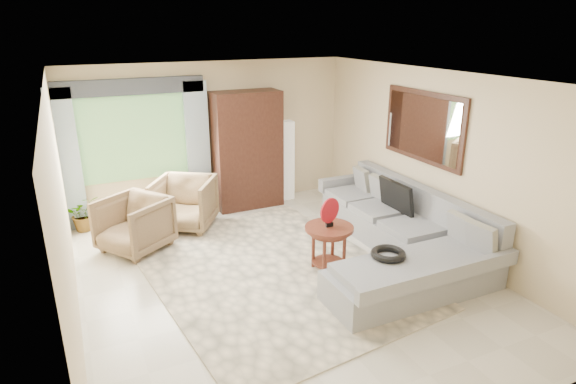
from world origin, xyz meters
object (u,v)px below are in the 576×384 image
coffee_table (329,248)px  armoire (247,150)px  sectional_sofa (400,238)px  tv_screen (396,196)px  floor_lamp (286,160)px  armchair_right (184,203)px  armchair_left (134,224)px  potted_plant (84,213)px

coffee_table → armoire: size_ratio=0.31×
sectional_sofa → tv_screen: tv_screen is taller
sectional_sofa → floor_lamp: floor_lamp is taller
sectional_sofa → coffee_table: bearing=176.8°
armchair_right → floor_lamp: (2.11, 0.59, 0.33)m
coffee_table → floor_lamp: size_ratio=0.44×
sectional_sofa → coffee_table: size_ratio=5.30×
armchair_left → armchair_right: armchair_right is taller
potted_plant → armoire: armoire is taller
armchair_left → armoire: armoire is taller
potted_plant → armchair_left: bearing=-60.3°
tv_screen → potted_plant: (-4.32, 2.46, -0.43)m
armchair_right → armoire: (1.31, 0.53, 0.63)m
sectional_sofa → armchair_left: bearing=151.6°
tv_screen → armoire: 2.85m
floor_lamp → tv_screen: bearing=-74.1°
floor_lamp → sectional_sofa: bearing=-81.7°
sectional_sofa → armchair_right: sectional_sofa is taller
coffee_table → floor_lamp: (0.71, 2.89, 0.41)m
sectional_sofa → floor_lamp: size_ratio=2.31×
sectional_sofa → armoire: 3.24m
tv_screen → armchair_left: size_ratio=0.83×
sectional_sofa → coffee_table: 1.15m
tv_screen → potted_plant: tv_screen is taller
potted_plant → armoire: size_ratio=0.28×
armoire → floor_lamp: 0.86m
tv_screen → floor_lamp: size_ratio=0.49×
sectional_sofa → coffee_table: (-1.15, 0.06, 0.06)m
potted_plant → floor_lamp: floor_lamp is taller
tv_screen → armoire: size_ratio=0.35×
tv_screen → armchair_left: tv_screen is taller
armchair_left → armchair_right: bearing=86.0°
sectional_sofa → armoire: armoire is taller
sectional_sofa → armchair_left: (-3.42, 1.85, 0.12)m
potted_plant → armoire: (2.82, -0.06, 0.76)m
armchair_left → potted_plant: (-0.64, 1.12, -0.11)m
tv_screen → coffee_table: (-1.41, -0.44, -0.38)m
potted_plant → floor_lamp: (3.62, -0.00, 0.46)m
armchair_left → armoire: 2.51m
coffee_table → armchair_left: 2.89m
armoire → armchair_left: bearing=-154.3°
sectional_sofa → armchair_left: sectional_sofa is taller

